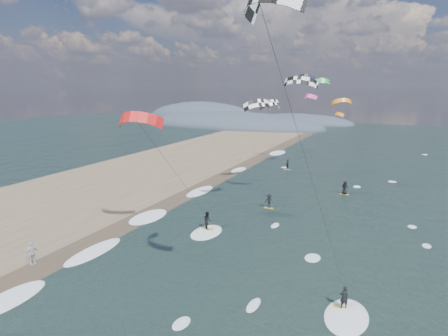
% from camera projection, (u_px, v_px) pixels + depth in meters
% --- Properties ---
extents(ground, '(260.00, 260.00, 0.00)m').
position_uv_depth(ground, '(153.00, 324.00, 22.21)').
color(ground, black).
rests_on(ground, ground).
extents(sand_strip, '(26.00, 240.00, 0.00)m').
position_uv_depth(sand_strip, '(27.00, 214.00, 41.06)').
color(sand_strip, brown).
rests_on(sand_strip, ground).
extents(wet_sand_strip, '(3.00, 240.00, 0.00)m').
position_uv_depth(wet_sand_strip, '(112.00, 232.00, 36.04)').
color(wet_sand_strip, '#382D23').
rests_on(wet_sand_strip, ground).
extents(coastal_hills, '(80.00, 41.00, 15.00)m').
position_uv_depth(coastal_hills, '(228.00, 124.00, 136.06)').
color(coastal_hills, '#3D4756').
rests_on(coastal_hills, ground).
extents(kitesurfer_near_a, '(7.60, 9.06, 18.68)m').
position_uv_depth(kitesurfer_near_a, '(282.00, 85.00, 17.76)').
color(kitesurfer_near_a, gold).
rests_on(kitesurfer_near_a, ground).
extents(kitesurfer_near_b, '(7.14, 8.53, 12.50)m').
position_uv_depth(kitesurfer_near_b, '(159.00, 155.00, 32.28)').
color(kitesurfer_near_b, gold).
rests_on(kitesurfer_near_b, ground).
extents(far_kitesurfers, '(11.82, 21.22, 1.81)m').
position_uv_depth(far_kitesurfers, '(301.00, 188.00, 48.32)').
color(far_kitesurfers, gold).
rests_on(far_kitesurfers, ground).
extents(bg_kite_field, '(11.42, 60.66, 9.46)m').
position_uv_depth(bg_kite_field, '(311.00, 94.00, 58.83)').
color(bg_kite_field, gray).
rests_on(bg_kite_field, ground).
extents(shoreline_surf, '(2.40, 79.40, 0.11)m').
position_uv_depth(shoreline_surf, '(152.00, 218.00, 39.73)').
color(shoreline_surf, white).
rests_on(shoreline_surf, ground).
extents(beach_walker, '(0.63, 1.15, 1.86)m').
position_uv_depth(beach_walker, '(31.00, 253.00, 29.41)').
color(beach_walker, silver).
rests_on(beach_walker, ground).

